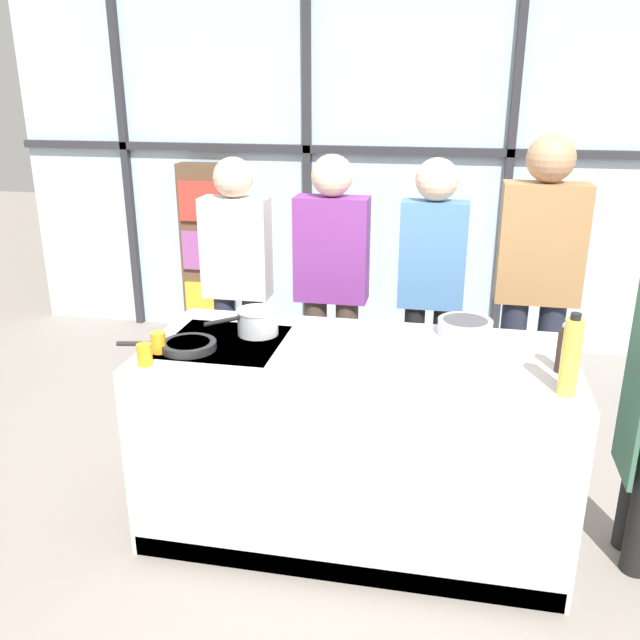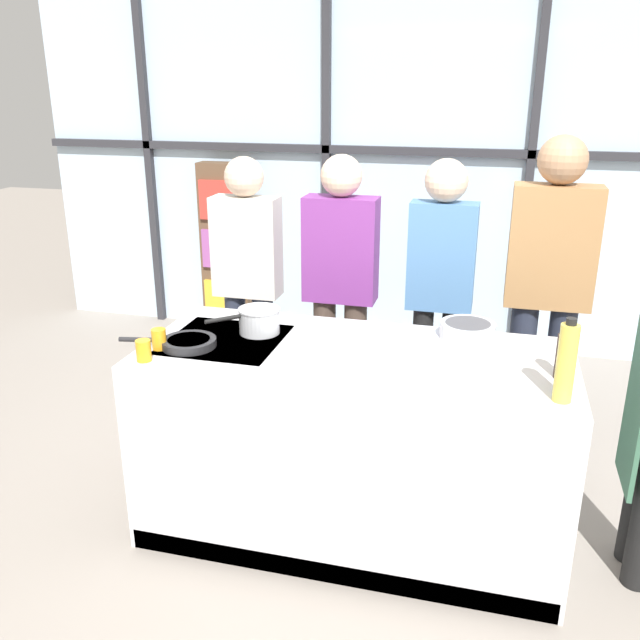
{
  "view_description": "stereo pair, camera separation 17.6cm",
  "coord_description": "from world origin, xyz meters",
  "px_view_note": "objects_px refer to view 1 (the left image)",
  "views": [
    {
      "loc": [
        0.39,
        -2.77,
        2.05
      ],
      "look_at": [
        -0.18,
        0.1,
        1.01
      ],
      "focal_mm": 38.0,
      "sensor_mm": 36.0,
      "label": 1
    },
    {
      "loc": [
        0.56,
        -2.73,
        2.05
      ],
      "look_at": [
        -0.18,
        0.1,
        1.01
      ],
      "focal_mm": 38.0,
      "sensor_mm": 36.0,
      "label": 2
    }
  ],
  "objects_px": {
    "spectator_center_left": "(331,280)",
    "pepper_grinder": "(564,349)",
    "spectator_far_left": "(237,276)",
    "spectator_center_right": "(431,282)",
    "juice_glass_near": "(145,355)",
    "frying_pan": "(187,345)",
    "white_plate": "(467,346)",
    "mixing_bowl": "(465,327)",
    "juice_glass_far": "(159,343)",
    "oil_bottle": "(571,357)",
    "saucepan": "(257,321)",
    "spectator_far_right": "(538,278)"
  },
  "relations": [
    {
      "from": "saucepan",
      "to": "oil_bottle",
      "type": "xyz_separation_m",
      "value": [
        1.34,
        -0.4,
        0.09
      ]
    },
    {
      "from": "saucepan",
      "to": "pepper_grinder",
      "type": "xyz_separation_m",
      "value": [
        1.35,
        -0.18,
        0.03
      ]
    },
    {
      "from": "spectator_far_right",
      "to": "mixing_bowl",
      "type": "bearing_deg",
      "value": 59.06
    },
    {
      "from": "white_plate",
      "to": "saucepan",
      "type": "bearing_deg",
      "value": -178.65
    },
    {
      "from": "spectator_far_right",
      "to": "saucepan",
      "type": "height_order",
      "value": "spectator_far_right"
    },
    {
      "from": "frying_pan",
      "to": "saucepan",
      "type": "relative_size",
      "value": 1.46
    },
    {
      "from": "white_plate",
      "to": "pepper_grinder",
      "type": "height_order",
      "value": "pepper_grinder"
    },
    {
      "from": "saucepan",
      "to": "juice_glass_far",
      "type": "bearing_deg",
      "value": -139.71
    },
    {
      "from": "frying_pan",
      "to": "juice_glass_far",
      "type": "bearing_deg",
      "value": -151.45
    },
    {
      "from": "spectator_center_left",
      "to": "white_plate",
      "type": "distance_m",
      "value": 1.11
    },
    {
      "from": "white_plate",
      "to": "juice_glass_far",
      "type": "distance_m",
      "value": 1.38
    },
    {
      "from": "juice_glass_near",
      "to": "spectator_center_left",
      "type": "bearing_deg",
      "value": 66.04
    },
    {
      "from": "frying_pan",
      "to": "pepper_grinder",
      "type": "height_order",
      "value": "pepper_grinder"
    },
    {
      "from": "spectator_center_right",
      "to": "juice_glass_far",
      "type": "relative_size",
      "value": 17.72
    },
    {
      "from": "frying_pan",
      "to": "juice_glass_near",
      "type": "distance_m",
      "value": 0.23
    },
    {
      "from": "oil_bottle",
      "to": "juice_glass_far",
      "type": "xyz_separation_m",
      "value": [
        -1.71,
        0.09,
        -0.11
      ]
    },
    {
      "from": "saucepan",
      "to": "spectator_center_left",
      "type": "bearing_deg",
      "value": 76.14
    },
    {
      "from": "spectator_center_left",
      "to": "juice_glass_far",
      "type": "height_order",
      "value": "spectator_center_left"
    },
    {
      "from": "spectator_far_left",
      "to": "white_plate",
      "type": "height_order",
      "value": "spectator_far_left"
    },
    {
      "from": "frying_pan",
      "to": "oil_bottle",
      "type": "height_order",
      "value": "oil_bottle"
    },
    {
      "from": "spectator_far_right",
      "to": "oil_bottle",
      "type": "bearing_deg",
      "value": 89.78
    },
    {
      "from": "spectator_far_left",
      "to": "white_plate",
      "type": "distance_m",
      "value": 1.56
    },
    {
      "from": "spectator_far_right",
      "to": "white_plate",
      "type": "xyz_separation_m",
      "value": [
        -0.38,
        -0.81,
        -0.11
      ]
    },
    {
      "from": "spectator_far_left",
      "to": "pepper_grinder",
      "type": "distance_m",
      "value": 2.0
    },
    {
      "from": "spectator_center_left",
      "to": "juice_glass_near",
      "type": "relative_size",
      "value": 17.8
    },
    {
      "from": "juice_glass_far",
      "to": "spectator_center_left",
      "type": "bearing_deg",
      "value": 63.48
    },
    {
      "from": "spectator_far_right",
      "to": "white_plate",
      "type": "height_order",
      "value": "spectator_far_right"
    },
    {
      "from": "juice_glass_far",
      "to": "spectator_far_right",
      "type": "bearing_deg",
      "value": 33.6
    },
    {
      "from": "pepper_grinder",
      "to": "juice_glass_far",
      "type": "xyz_separation_m",
      "value": [
        -1.72,
        -0.13,
        -0.05
      ]
    },
    {
      "from": "white_plate",
      "to": "juice_glass_near",
      "type": "bearing_deg",
      "value": -160.6
    },
    {
      "from": "frying_pan",
      "to": "pepper_grinder",
      "type": "xyz_separation_m",
      "value": [
        1.61,
        0.07,
        0.08
      ]
    },
    {
      "from": "spectator_center_left",
      "to": "oil_bottle",
      "type": "relative_size",
      "value": 5.06
    },
    {
      "from": "spectator_center_left",
      "to": "mixing_bowl",
      "type": "height_order",
      "value": "spectator_center_left"
    },
    {
      "from": "spectator_far_right",
      "to": "white_plate",
      "type": "bearing_deg",
      "value": 65.0
    },
    {
      "from": "spectator_far_left",
      "to": "frying_pan",
      "type": "distance_m",
      "value": 1.08
    },
    {
      "from": "mixing_bowl",
      "to": "juice_glass_far",
      "type": "bearing_deg",
      "value": -159.55
    },
    {
      "from": "spectator_far_left",
      "to": "oil_bottle",
      "type": "bearing_deg",
      "value": 144.39
    },
    {
      "from": "spectator_center_right",
      "to": "frying_pan",
      "type": "bearing_deg",
      "value": 46.26
    },
    {
      "from": "spectator_far_left",
      "to": "spectator_far_right",
      "type": "xyz_separation_m",
      "value": [
        1.72,
        -0.0,
        0.08
      ]
    },
    {
      "from": "saucepan",
      "to": "oil_bottle",
      "type": "bearing_deg",
      "value": -16.43
    },
    {
      "from": "spectator_center_left",
      "to": "pepper_grinder",
      "type": "xyz_separation_m",
      "value": [
        1.15,
        -1.01,
        0.05
      ]
    },
    {
      "from": "spectator_center_right",
      "to": "juice_glass_near",
      "type": "distance_m",
      "value": 1.71
    },
    {
      "from": "pepper_grinder",
      "to": "mixing_bowl",
      "type": "bearing_deg",
      "value": 136.96
    },
    {
      "from": "spectator_far_left",
      "to": "pepper_grinder",
      "type": "xyz_separation_m",
      "value": [
        1.72,
        -1.01,
        0.06
      ]
    },
    {
      "from": "spectator_center_left",
      "to": "pepper_grinder",
      "type": "relative_size",
      "value": 7.62
    },
    {
      "from": "spectator_center_right",
      "to": "frying_pan",
      "type": "xyz_separation_m",
      "value": [
        -1.03,
        -1.08,
        -0.05
      ]
    },
    {
      "from": "spectator_far_right",
      "to": "juice_glass_far",
      "type": "xyz_separation_m",
      "value": [
        -1.71,
        -1.14,
        -0.07
      ]
    },
    {
      "from": "spectator_far_right",
      "to": "juice_glass_near",
      "type": "relative_size",
      "value": 19.14
    },
    {
      "from": "pepper_grinder",
      "to": "juice_glass_far",
      "type": "height_order",
      "value": "pepper_grinder"
    },
    {
      "from": "spectator_center_left",
      "to": "frying_pan",
      "type": "height_order",
      "value": "spectator_center_left"
    }
  ]
}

